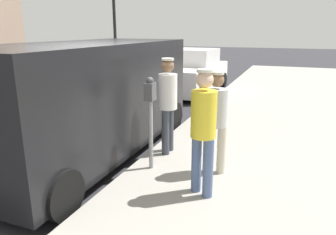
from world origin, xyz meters
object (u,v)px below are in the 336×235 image
object	(u,v)px
pedestrian_in_white	(168,100)
parked_van	(88,97)
pedestrian_in_gray	(216,117)
parked_sedan_ahead	(192,73)
traffic_light_corner	(100,7)
pedestrian_in_yellow	(203,125)
parking_meter_near	(150,108)

from	to	relation	value
pedestrian_in_white	parked_van	size ratio (longest dim) A/B	0.34
pedestrian_in_gray	parked_sedan_ahead	bearing A→B (deg)	109.86
pedestrian_in_gray	pedestrian_in_white	bearing A→B (deg)	151.53
traffic_light_corner	parked_sedan_ahead	bearing A→B (deg)	-29.21
pedestrian_in_yellow	parked_sedan_ahead	xyz separation A→B (m)	(-2.60, 7.92, -0.41)
parking_meter_near	pedestrian_in_white	bearing A→B (deg)	90.10
parked_van	parked_sedan_ahead	bearing A→B (deg)	90.70
parking_meter_near	pedestrian_in_yellow	bearing A→B (deg)	-27.81
parked_sedan_ahead	pedestrian_in_yellow	bearing A→B (deg)	-71.87
parking_meter_near	traffic_light_corner	world-z (taller)	traffic_light_corner
pedestrian_in_white	pedestrian_in_gray	bearing A→B (deg)	-28.47
parking_meter_near	pedestrian_in_gray	xyz separation A→B (m)	(1.01, 0.21, -0.11)
pedestrian_in_yellow	parked_van	size ratio (longest dim) A/B	0.34
parked_van	traffic_light_corner	bearing A→B (deg)	121.26
pedestrian_in_yellow	pedestrian_in_gray	bearing A→B (deg)	90.24
pedestrian_in_white	parked_van	world-z (taller)	parked_van
pedestrian_in_white	pedestrian_in_yellow	distance (m)	1.64
pedestrian_in_yellow	parking_meter_near	bearing A→B (deg)	152.19
traffic_light_corner	parking_meter_near	bearing A→B (deg)	-54.31
pedestrian_in_gray	traffic_light_corner	bearing A→B (deg)	129.60
pedestrian_in_yellow	parked_sedan_ahead	world-z (taller)	pedestrian_in_yellow
pedestrian_in_white	pedestrian_in_yellow	world-z (taller)	pedestrian_in_white
parking_meter_near	parked_van	world-z (taller)	parked_van
pedestrian_in_white	parked_van	distance (m)	1.53
pedestrian_in_gray	traffic_light_corner	distance (m)	14.04
parking_meter_near	parked_sedan_ahead	distance (m)	7.57
pedestrian_in_yellow	traffic_light_corner	xyz separation A→B (m)	(-8.82, 11.40, 2.36)
pedestrian_in_white	parked_sedan_ahead	xyz separation A→B (m)	(-1.58, 6.63, -0.41)
pedestrian_in_white	parked_sedan_ahead	size ratio (longest dim) A/B	0.39
pedestrian_in_white	traffic_light_corner	size ratio (longest dim) A/B	0.34
pedestrian_in_white	traffic_light_corner	xyz separation A→B (m)	(-7.81, 10.11, 2.36)
traffic_light_corner	pedestrian_in_white	bearing A→B (deg)	-52.33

